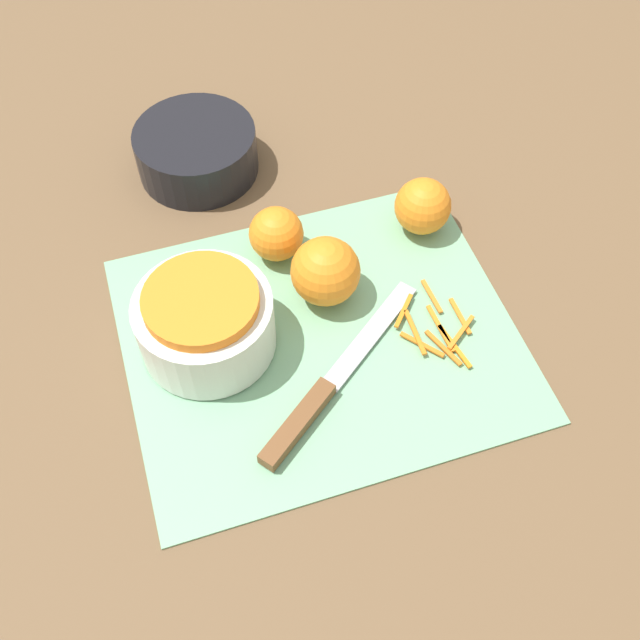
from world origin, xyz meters
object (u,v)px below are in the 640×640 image
(orange_right, at_px, (325,271))
(orange_back, at_px, (276,234))
(knife, at_px, (316,401))
(orange_left, at_px, (423,206))
(bowl_speckled, at_px, (205,321))
(bowl_dark, at_px, (197,151))

(orange_right, distance_m, orange_back, 0.09)
(knife, distance_m, orange_left, 0.29)
(bowl_speckled, bearing_deg, bowl_dark, 79.82)
(bowl_dark, bearing_deg, knife, -84.28)
(bowl_dark, xyz_separation_m, orange_right, (0.10, -0.26, 0.01))
(knife, bearing_deg, bowl_dark, 58.32)
(orange_right, bearing_deg, orange_back, 114.89)
(bowl_dark, distance_m, orange_right, 0.27)
(bowl_dark, distance_m, orange_back, 0.19)
(orange_left, bearing_deg, knife, -134.85)
(orange_right, bearing_deg, bowl_dark, 110.30)
(bowl_speckled, relative_size, orange_right, 1.87)
(bowl_speckled, height_order, knife, bowl_speckled)
(orange_left, xyz_separation_m, orange_back, (-0.18, 0.01, -0.00))
(bowl_dark, xyz_separation_m, orange_back, (0.06, -0.18, 0.01))
(bowl_dark, bearing_deg, orange_right, -69.70)
(orange_left, relative_size, orange_right, 0.87)
(orange_right, bearing_deg, bowl_speckled, -169.80)
(knife, height_order, orange_right, orange_right)
(knife, xyz_separation_m, orange_back, (0.02, 0.22, 0.03))
(orange_left, distance_m, orange_right, 0.16)
(bowl_dark, distance_m, orange_left, 0.31)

